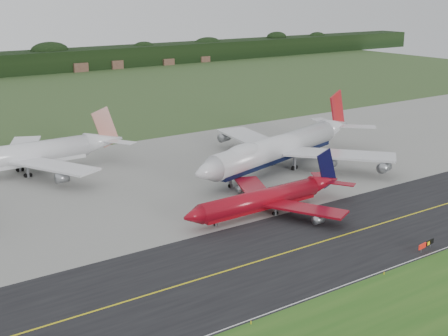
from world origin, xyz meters
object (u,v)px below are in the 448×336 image
jet_red_737 (268,198)px  taxiway_sign (426,244)px  jet_star_tail (22,156)px  jet_ba_747 (281,147)px

jet_red_737 → taxiway_sign: jet_red_737 is taller
jet_star_tail → taxiway_sign: (45.82, -91.83, -3.92)m
jet_red_737 → jet_ba_747: bearing=45.7°
jet_ba_747 → taxiway_sign: jet_ba_747 is taller
taxiway_sign → jet_ba_747: bearing=77.4°
jet_star_tail → jet_ba_747: bearing=-30.3°
jet_ba_747 → jet_star_tail: (-58.72, 34.33, -0.90)m
taxiway_sign → jet_star_tail: bearing=116.5°
jet_ba_747 → jet_red_737: jet_ba_747 is taller
jet_ba_747 → jet_red_737: bearing=-134.3°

